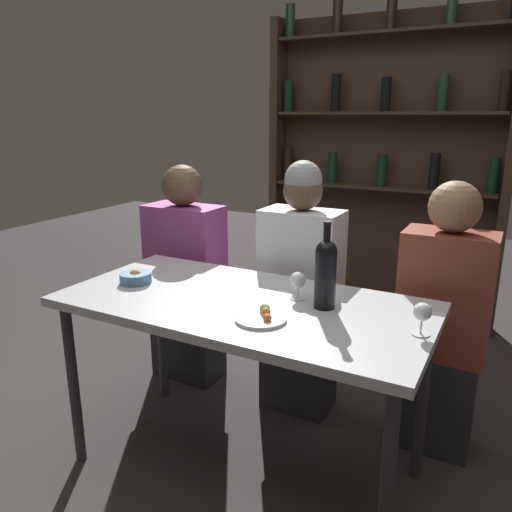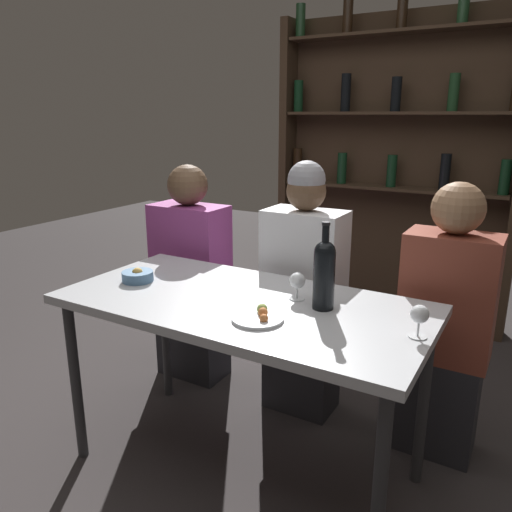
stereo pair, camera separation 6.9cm
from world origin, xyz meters
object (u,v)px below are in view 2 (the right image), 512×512
(wine_bottle, at_px, (324,272))
(seated_person_center, at_px, (303,296))
(wine_glass_0, at_px, (297,282))
(food_plate_0, at_px, (259,317))
(wine_glass_1, at_px, (420,315))
(seated_person_left, at_px, (191,280))
(snack_bowl, at_px, (138,276))
(seated_person_right, at_px, (445,331))

(wine_bottle, bearing_deg, seated_person_center, 122.01)
(wine_glass_0, distance_m, food_plate_0, 0.26)
(wine_glass_1, distance_m, seated_person_left, 1.47)
(snack_bowl, bearing_deg, seated_person_center, 48.55)
(snack_bowl, height_order, seated_person_center, seated_person_center)
(wine_bottle, xyz_separation_m, seated_person_left, (-0.98, 0.47, -0.34))
(seated_person_left, bearing_deg, snack_bowl, -73.89)
(wine_glass_1, bearing_deg, snack_bowl, -178.22)
(wine_glass_0, bearing_deg, wine_bottle, -16.55)
(wine_glass_1, bearing_deg, seated_person_left, 157.80)
(wine_bottle, distance_m, seated_person_center, 0.63)
(snack_bowl, bearing_deg, wine_glass_1, 1.78)
(wine_bottle, relative_size, seated_person_right, 0.27)
(food_plate_0, height_order, snack_bowl, snack_bowl)
(seated_person_center, height_order, seated_person_right, seated_person_center)
(wine_glass_0, bearing_deg, food_plate_0, -96.25)
(seated_person_right, bearing_deg, snack_bowl, -153.60)
(wine_glass_1, bearing_deg, wine_glass_0, 167.06)
(seated_person_center, distance_m, seated_person_right, 0.66)
(wine_bottle, bearing_deg, wine_glass_0, 163.45)
(seated_person_left, distance_m, seated_person_center, 0.68)
(wine_glass_0, distance_m, snack_bowl, 0.70)
(seated_person_left, xyz_separation_m, seated_person_right, (1.34, 0.00, 0.00))
(snack_bowl, relative_size, seated_person_center, 0.11)
(wine_glass_1, distance_m, seated_person_center, 0.88)
(wine_glass_1, height_order, seated_person_right, seated_person_right)
(wine_glass_0, xyz_separation_m, seated_person_center, (-0.17, 0.43, -0.23))
(wine_glass_0, xyz_separation_m, snack_bowl, (-0.68, -0.15, -0.05))
(seated_person_left, relative_size, seated_person_center, 0.96)
(wine_bottle, xyz_separation_m, food_plate_0, (-0.15, -0.21, -0.13))
(seated_person_center, bearing_deg, seated_person_right, 0.00)
(food_plate_0, distance_m, snack_bowl, 0.66)
(wine_bottle, bearing_deg, seated_person_right, 52.33)
(seated_person_left, relative_size, seated_person_right, 1.00)
(wine_bottle, bearing_deg, wine_glass_1, -11.68)
(wine_bottle, relative_size, wine_glass_0, 3.03)
(snack_bowl, xyz_separation_m, seated_person_center, (0.51, 0.58, -0.18))
(seated_person_center, bearing_deg, food_plate_0, -78.10)
(wine_glass_1, distance_m, food_plate_0, 0.53)
(wine_bottle, distance_m, wine_glass_0, 0.15)
(snack_bowl, height_order, seated_person_right, seated_person_right)
(seated_person_left, bearing_deg, wine_glass_0, -26.99)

